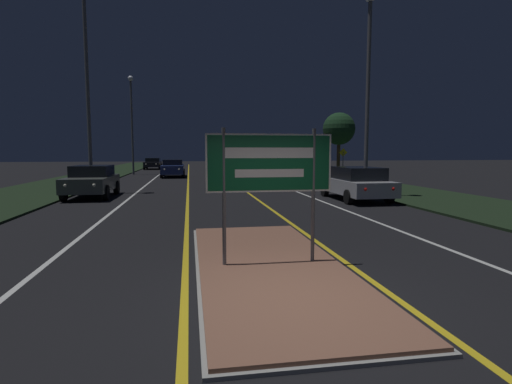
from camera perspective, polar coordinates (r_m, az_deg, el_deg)
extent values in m
plane|color=black|center=(5.94, 5.47, -15.64)|extent=(160.00, 160.00, 0.00)
cube|color=#999993|center=(7.60, 1.89, -10.56)|extent=(2.72, 7.13, 0.05)
cube|color=brown|center=(7.59, 1.90, -10.38)|extent=(2.60, 7.01, 0.10)
cube|color=black|center=(26.67, -27.03, 0.65)|extent=(5.00, 100.00, 0.08)
cube|color=black|center=(27.68, 13.85, 1.29)|extent=(5.00, 100.00, 0.08)
cube|color=gold|center=(30.41, -9.66, 1.71)|extent=(0.12, 70.00, 0.01)
cube|color=gold|center=(30.56, -3.84, 1.80)|extent=(0.12, 70.00, 0.01)
cube|color=silver|center=(30.53, -14.64, 1.62)|extent=(0.12, 70.00, 0.01)
cube|color=silver|center=(30.93, 1.06, 1.86)|extent=(0.12, 70.00, 0.01)
cube|color=silver|center=(30.95, -20.18, 1.51)|extent=(0.10, 70.00, 0.01)
cube|color=silver|center=(31.61, 6.42, 1.92)|extent=(0.10, 70.00, 0.01)
cylinder|color=#56565B|center=(7.22, -4.60, -0.76)|extent=(0.07, 0.07, 2.49)
cylinder|color=#56565B|center=(7.54, 8.17, -0.51)|extent=(0.07, 0.07, 2.49)
cube|color=#0F512D|center=(7.29, 1.95, 4.17)|extent=(2.32, 0.04, 1.06)
cube|color=white|center=(7.27, 1.98, 4.16)|extent=(2.32, 0.00, 1.06)
cube|color=#0F512D|center=(7.27, 1.98, 4.16)|extent=(2.25, 0.01, 0.99)
cube|color=white|center=(7.26, 2.00, 5.62)|extent=(1.63, 0.01, 0.19)
cube|color=white|center=(7.27, 1.99, 2.70)|extent=(1.28, 0.01, 0.15)
cylinder|color=#56565B|center=(22.26, -22.92, 13.24)|extent=(0.18, 0.18, 10.40)
cylinder|color=#56565B|center=(38.62, -17.28, 8.75)|extent=(0.18, 0.18, 8.56)
sphere|color=white|center=(39.11, -17.49, 15.22)|extent=(0.47, 0.47, 0.47)
cylinder|color=#56565B|center=(19.37, 15.65, 12.45)|extent=(0.18, 0.18, 8.92)
cube|color=#B7B7BC|center=(18.38, 13.94, 0.85)|extent=(1.87, 4.69, 0.62)
cube|color=black|center=(18.08, 14.34, 2.61)|extent=(1.65, 2.44, 0.54)
sphere|color=red|center=(16.02, 15.34, 0.37)|extent=(0.14, 0.14, 0.14)
sphere|color=red|center=(16.54, 18.99, 0.43)|extent=(0.14, 0.14, 0.14)
cylinder|color=black|center=(19.43, 9.80, 0.28)|extent=(0.22, 0.61, 0.61)
cylinder|color=black|center=(20.09, 14.62, 0.35)|extent=(0.22, 0.61, 0.61)
cylinder|color=black|center=(16.73, 13.08, -0.69)|extent=(0.22, 0.61, 0.61)
cylinder|color=black|center=(17.49, 18.50, -0.56)|extent=(0.22, 0.61, 0.61)
cube|color=maroon|center=(29.55, -1.36, 2.96)|extent=(1.78, 4.56, 0.64)
cube|color=black|center=(29.26, -1.29, 4.04)|extent=(1.56, 2.37, 0.49)
sphere|color=red|center=(27.23, -1.84, 2.88)|extent=(0.14, 0.14, 0.14)
sphere|color=red|center=(27.40, 0.45, 2.90)|extent=(0.14, 0.14, 0.14)
cylinder|color=black|center=(30.86, -3.29, 2.48)|extent=(0.22, 0.69, 0.69)
cylinder|color=black|center=(31.09, -0.18, 2.52)|extent=(0.22, 0.69, 0.69)
cylinder|color=black|center=(28.06, -2.67, 2.14)|extent=(0.22, 0.69, 0.69)
cylinder|color=black|center=(28.31, 0.74, 2.18)|extent=(0.22, 0.69, 0.69)
cube|color=silver|center=(42.87, -3.90, 3.86)|extent=(1.76, 4.31, 0.67)
cube|color=black|center=(42.60, -3.87, 4.64)|extent=(1.55, 2.24, 0.50)
sphere|color=red|center=(40.70, -4.37, 3.87)|extent=(0.14, 0.14, 0.14)
sphere|color=red|center=(40.81, -2.84, 3.88)|extent=(0.14, 0.14, 0.14)
cylinder|color=black|center=(44.14, -5.15, 3.47)|extent=(0.22, 0.66, 0.66)
cylinder|color=black|center=(44.30, -2.98, 3.49)|extent=(0.22, 0.66, 0.66)
cylinder|color=black|center=(41.48, -4.87, 3.32)|extent=(0.22, 0.66, 0.66)
cylinder|color=black|center=(41.65, -2.56, 3.34)|extent=(0.22, 0.66, 0.66)
cube|color=silver|center=(52.60, -1.72, 4.24)|extent=(1.74, 4.28, 0.66)
cube|color=black|center=(52.33, -1.69, 4.85)|extent=(1.53, 2.22, 0.47)
sphere|color=red|center=(50.42, -2.01, 4.26)|extent=(0.14, 0.14, 0.14)
sphere|color=red|center=(50.57, -0.79, 4.27)|extent=(0.14, 0.14, 0.14)
cylinder|color=black|center=(53.82, -2.79, 3.92)|extent=(0.22, 0.66, 0.66)
cylinder|color=black|center=(54.04, -1.04, 3.93)|extent=(0.22, 0.66, 0.66)
cylinder|color=black|center=(51.19, -2.44, 3.82)|extent=(0.22, 0.66, 0.66)
cylinder|color=black|center=(51.42, -0.61, 3.83)|extent=(0.22, 0.66, 0.66)
cube|color=#4C514C|center=(20.21, -22.43, 1.16)|extent=(1.84, 4.19, 0.65)
cube|color=black|center=(20.42, -22.33, 2.83)|extent=(1.62, 2.18, 0.50)
sphere|color=white|center=(18.34, -25.62, 0.84)|extent=(0.14, 0.14, 0.14)
sphere|color=white|center=(18.05, -22.13, 0.91)|extent=(0.14, 0.14, 0.14)
cylinder|color=black|center=(19.20, -25.81, -0.18)|extent=(0.22, 0.68, 0.68)
cylinder|color=black|center=(18.78, -20.65, -0.09)|extent=(0.22, 0.68, 0.68)
cylinder|color=black|center=(21.70, -23.90, 0.53)|extent=(0.22, 0.68, 0.68)
cylinder|color=black|center=(21.33, -19.31, 0.62)|extent=(0.22, 0.68, 0.68)
cube|color=navy|center=(34.23, -11.78, 3.22)|extent=(1.78, 4.78, 0.70)
cube|color=black|center=(34.50, -11.78, 4.20)|extent=(1.56, 2.49, 0.45)
sphere|color=white|center=(31.89, -12.94, 3.17)|extent=(0.14, 0.14, 0.14)
sphere|color=white|center=(31.84, -10.96, 3.20)|extent=(0.14, 0.14, 0.14)
cylinder|color=black|center=(32.82, -13.35, 2.47)|extent=(0.22, 0.61, 0.61)
cylinder|color=black|center=(32.74, -10.38, 2.52)|extent=(0.22, 0.61, 0.61)
cylinder|color=black|center=(35.77, -13.03, 2.74)|extent=(0.22, 0.61, 0.61)
cylinder|color=black|center=(35.71, -10.31, 2.79)|extent=(0.22, 0.61, 0.61)
cube|color=black|center=(49.38, -14.51, 3.88)|extent=(1.80, 4.68, 0.57)
cube|color=black|center=(49.65, -14.50, 4.48)|extent=(1.59, 2.43, 0.45)
sphere|color=white|center=(47.13, -15.44, 3.85)|extent=(0.14, 0.14, 0.14)
sphere|color=white|center=(47.02, -14.08, 3.88)|extent=(0.14, 0.14, 0.14)
cylinder|color=black|center=(48.03, -15.68, 3.46)|extent=(0.22, 0.64, 0.64)
cylinder|color=black|center=(47.88, -13.62, 3.51)|extent=(0.22, 0.64, 0.64)
cylinder|color=black|center=(50.92, -15.33, 3.59)|extent=(0.22, 0.64, 0.64)
cylinder|color=black|center=(50.77, -13.39, 3.64)|extent=(0.22, 0.64, 0.64)
cylinder|color=#56565B|center=(28.81, 12.30, 3.62)|extent=(0.06, 0.06, 2.05)
cube|color=yellow|center=(28.79, 12.35, 5.54)|extent=(0.60, 0.02, 0.60)
cylinder|color=#4C3823|center=(28.80, 11.69, 4.72)|extent=(0.24, 0.24, 3.13)
sphere|color=#19381E|center=(28.84, 11.77, 8.84)|extent=(2.25, 2.25, 2.25)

